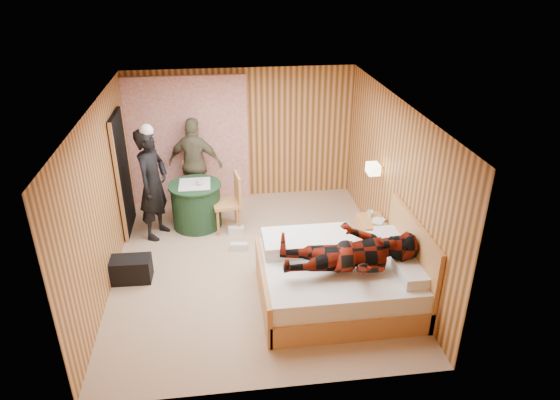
{
  "coord_description": "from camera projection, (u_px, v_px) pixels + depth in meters",
  "views": [
    {
      "loc": [
        -0.44,
        -6.5,
        4.29
      ],
      "look_at": [
        0.4,
        0.04,
        1.05
      ],
      "focal_mm": 32.0,
      "sensor_mm": 36.0,
      "label": 1
    }
  ],
  "objects": [
    {
      "name": "woman_standing",
      "position": [
        153.0,
        184.0,
        8.11
      ],
      "size": [
        0.69,
        0.81,
        1.88
      ],
      "primitive_type": "imported",
      "rotation": [
        0.0,
        0.0,
        1.16
      ],
      "color": "black",
      "rests_on": "floor"
    },
    {
      "name": "ceiling",
      "position": [
        250.0,
        105.0,
        6.62
      ],
      "size": [
        4.2,
        5.0,
        0.01
      ],
      "primitive_type": "cube",
      "color": "white",
      "rests_on": "wall_back"
    },
    {
      "name": "round_table",
      "position": [
        196.0,
        205.0,
        8.64
      ],
      "size": [
        0.9,
        0.9,
        0.8
      ],
      "color": "#1E4224",
      "rests_on": "floor"
    },
    {
      "name": "book_lower",
      "position": [
        373.0,
        221.0,
        7.78
      ],
      "size": [
        0.22,
        0.26,
        0.02
      ],
      "primitive_type": "imported",
      "rotation": [
        0.0,
        0.0,
        -0.26
      ],
      "color": "silver",
      "rests_on": "nightstand"
    },
    {
      "name": "cup_nightstand",
      "position": [
        370.0,
        214.0,
        7.92
      ],
      "size": [
        0.12,
        0.12,
        0.09
      ],
      "primitive_type": "imported",
      "rotation": [
        0.0,
        0.0,
        -0.18
      ],
      "color": "silver",
      "rests_on": "nightstand"
    },
    {
      "name": "nightstand",
      "position": [
        371.0,
        235.0,
        7.95
      ],
      "size": [
        0.42,
        0.57,
        0.55
      ],
      "color": "tan",
      "rests_on": "floor"
    },
    {
      "name": "man_at_table",
      "position": [
        195.0,
        164.0,
        9.12
      ],
      "size": [
        1.09,
        0.7,
        1.72
      ],
      "primitive_type": "imported",
      "rotation": [
        0.0,
        0.0,
        2.85
      ],
      "color": "#6A6447",
      "rests_on": "floor"
    },
    {
      "name": "wall_left",
      "position": [
        102.0,
        199.0,
        6.93
      ],
      "size": [
        0.02,
        5.0,
        2.5
      ],
      "primitive_type": "cube",
      "color": "#D88B52",
      "rests_on": "floor"
    },
    {
      "name": "chair_far",
      "position": [
        196.0,
        181.0,
        9.22
      ],
      "size": [
        0.49,
        0.49,
        0.93
      ],
      "rotation": [
        0.0,
        0.0,
        0.18
      ],
      "color": "tan",
      "rests_on": "floor"
    },
    {
      "name": "chair_near",
      "position": [
        231.0,
        198.0,
        8.47
      ],
      "size": [
        0.51,
        0.51,
        1.01
      ],
      "rotation": [
        0.0,
        0.0,
        -1.43
      ],
      "color": "tan",
      "rests_on": "floor"
    },
    {
      "name": "cup_table",
      "position": [
        200.0,
        182.0,
        8.41
      ],
      "size": [
        0.15,
        0.15,
        0.1
      ],
      "primitive_type": "imported",
      "rotation": [
        0.0,
        0.0,
        0.23
      ],
      "color": "silver",
      "rests_on": "round_table"
    },
    {
      "name": "man_on_bed",
      "position": [
        352.0,
        244.0,
        6.29
      ],
      "size": [
        0.86,
        0.67,
        1.77
      ],
      "primitive_type": "imported",
      "rotation": [
        0.0,
        1.57,
        0.0
      ],
      "color": "#671509",
      "rests_on": "bed"
    },
    {
      "name": "wall_lamp",
      "position": [
        373.0,
        169.0,
        7.77
      ],
      "size": [
        0.26,
        0.24,
        0.16
      ],
      "color": "gold",
      "rests_on": "wall_right"
    },
    {
      "name": "floor",
      "position": [
        255.0,
        263.0,
        7.72
      ],
      "size": [
        4.2,
        5.0,
        0.01
      ],
      "primitive_type": "cube",
      "color": "tan",
      "rests_on": "ground"
    },
    {
      "name": "sneaker_right",
      "position": [
        236.0,
        230.0,
        8.54
      ],
      "size": [
        0.27,
        0.12,
        0.12
      ],
      "primitive_type": "cube",
      "rotation": [
        0.0,
        0.0,
        -0.05
      ],
      "color": "silver",
      "rests_on": "floor"
    },
    {
      "name": "book_upper",
      "position": [
        373.0,
        220.0,
        7.77
      ],
      "size": [
        0.27,
        0.28,
        0.02
      ],
      "primitive_type": "imported",
      "rotation": [
        0.0,
        0.0,
        -0.64
      ],
      "color": "silver",
      "rests_on": "nightstand"
    },
    {
      "name": "wall_right",
      "position": [
        393.0,
        183.0,
        7.41
      ],
      "size": [
        0.02,
        5.0,
        2.5
      ],
      "primitive_type": "cube",
      "color": "#D88B52",
      "rests_on": "floor"
    },
    {
      "name": "sneaker_left",
      "position": [
        239.0,
        247.0,
        8.05
      ],
      "size": [
        0.28,
        0.14,
        0.12
      ],
      "primitive_type": "cube",
      "rotation": [
        0.0,
        0.0,
        -0.11
      ],
      "color": "silver",
      "rests_on": "floor"
    },
    {
      "name": "curtain",
      "position": [
        189.0,
        141.0,
        9.24
      ],
      "size": [
        2.2,
        0.08,
        2.4
      ],
      "primitive_type": "cube",
      "color": "beige",
      "rests_on": "floor"
    },
    {
      "name": "bed",
      "position": [
        342.0,
        278.0,
        6.79
      ],
      "size": [
        2.17,
        1.71,
        1.17
      ],
      "color": "tan",
      "rests_on": "floor"
    },
    {
      "name": "duffel_bag",
      "position": [
        129.0,
        269.0,
        7.25
      ],
      "size": [
        0.65,
        0.36,
        0.36
      ],
      "primitive_type": "cube",
      "rotation": [
        0.0,
        0.0,
        -0.03
      ],
      "color": "black",
      "rests_on": "floor"
    },
    {
      "name": "wall_back",
      "position": [
        242.0,
        135.0,
        9.4
      ],
      "size": [
        4.2,
        0.02,
        2.5
      ],
      "primitive_type": "cube",
      "color": "#D88B52",
      "rests_on": "floor"
    },
    {
      "name": "doorway",
      "position": [
        123.0,
        174.0,
        8.28
      ],
      "size": [
        0.06,
        0.9,
        2.05
      ],
      "primitive_type": "cube",
      "color": "black",
      "rests_on": "floor"
    }
  ]
}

